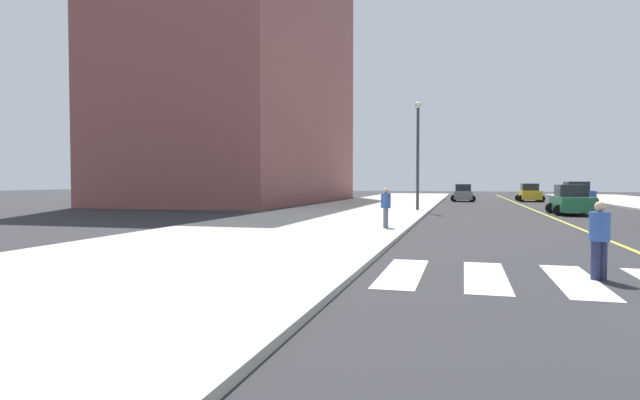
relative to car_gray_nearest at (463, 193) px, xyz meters
name	(u,v)px	position (x,y,z in m)	size (l,w,h in m)	color
sidewalk_kerb_west	(328,218)	(-7.15, -29.57, -0.78)	(10.00, 120.00, 0.15)	#B2ADA3
lane_divider_paint	(524,206)	(5.05, -9.57, -0.85)	(0.16, 80.00, 0.01)	yellow
low_rise_brick_west	(246,73)	(-21.77, -6.92, 12.42)	(16.00, 32.00, 26.54)	brown
car_gray_nearest	(463,193)	(0.00, 0.00, 0.00)	(2.59, 4.11, 1.82)	slate
car_blue_second	(577,194)	(10.11, -4.72, 0.13)	(3.04, 4.77, 2.10)	#2D479E
car_yellow_fourth	(530,193)	(6.76, 1.44, 0.03)	(2.68, 4.26, 1.89)	gold
car_green_fifth	(571,201)	(6.63, -21.51, 0.03)	(2.71, 4.28, 1.90)	#236B42
pedestrian_crossing	(599,237)	(2.86, -45.32, 0.07)	(0.41, 0.41, 1.67)	#232847
pedestrian_walking_west	(386,206)	(-3.09, -35.50, 0.22)	(0.41, 0.41, 1.67)	slate
street_lamp	(418,146)	(-2.99, -21.01, 3.66)	(0.44, 0.44, 7.39)	#38383D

